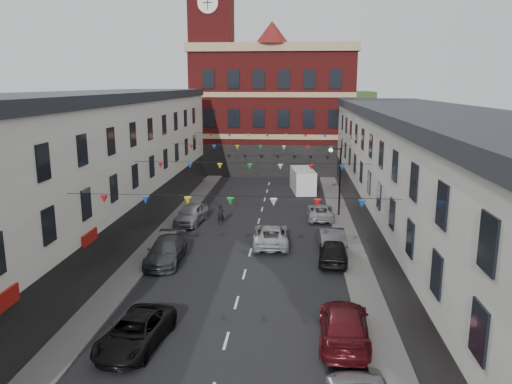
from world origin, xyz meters
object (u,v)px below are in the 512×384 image
(car_right_d, at_px, (333,251))
(moving_car, at_px, (271,235))
(car_left_c, at_px, (135,332))
(car_right_f, at_px, (320,212))
(car_right_e, at_px, (331,238))
(pedestrian, at_px, (221,215))
(car_left_d, at_px, (166,251))
(white_van, at_px, (303,180))
(car_right_c, at_px, (344,325))
(street_lamp, at_px, (337,172))
(car_left_e, at_px, (191,214))

(car_right_d, bearing_deg, moving_car, -34.44)
(car_left_c, xyz_separation_m, car_right_f, (9.06, 21.82, -0.04))
(car_right_e, distance_m, pedestrian, 10.14)
(car_left_c, xyz_separation_m, car_left_d, (-1.37, 10.51, 0.08))
(moving_car, xyz_separation_m, white_van, (2.47, 18.47, 0.47))
(car_right_f, distance_m, pedestrian, 8.53)
(car_left_c, bearing_deg, car_right_f, 74.93)
(car_right_f, bearing_deg, car_right_d, 91.81)
(car_right_c, height_order, moving_car, car_right_c)
(car_left_d, bearing_deg, street_lamp, 43.43)
(street_lamp, distance_m, car_left_e, 12.83)
(pedestrian, bearing_deg, car_left_c, -112.47)
(car_right_f, bearing_deg, pedestrian, 16.67)
(car_right_c, height_order, car_right_e, car_right_e)
(pedestrian, bearing_deg, car_left_d, -124.09)
(car_right_d, xyz_separation_m, car_right_f, (-0.33, 10.61, -0.13))
(street_lamp, height_order, car_left_d, street_lamp)
(car_left_d, bearing_deg, car_left_e, 88.89)
(pedestrian, bearing_deg, car_right_e, -52.93)
(car_left_d, height_order, car_right_e, car_right_e)
(car_left_e, height_order, car_right_c, car_left_e)
(car_right_f, bearing_deg, white_van, -82.93)
(car_right_e, bearing_deg, pedestrian, -36.02)
(car_left_e, relative_size, moving_car, 0.89)
(moving_car, xyz_separation_m, pedestrian, (-4.33, 4.87, 0.10))
(car_left_e, distance_m, car_right_e, 12.44)
(street_lamp, height_order, white_van, street_lamp)
(car_left_c, bearing_deg, pedestrian, 94.86)
(white_van, bearing_deg, car_left_c, -110.74)
(street_lamp, xyz_separation_m, car_right_f, (-1.38, -0.95, -3.26))
(car_right_d, xyz_separation_m, pedestrian, (-8.50, 8.17, 0.06))
(street_lamp, bearing_deg, car_left_c, -114.61)
(car_left_e, bearing_deg, moving_car, -30.41)
(car_right_d, relative_size, car_right_f, 0.98)
(car_left_e, distance_m, car_right_d, 13.87)
(car_left_c, relative_size, car_right_f, 1.06)
(street_lamp, xyz_separation_m, car_left_d, (-11.80, -12.27, -3.15))
(white_van, relative_size, pedestrian, 3.26)
(car_left_d, bearing_deg, car_right_d, 1.05)
(car_right_e, height_order, moving_car, car_right_e)
(street_lamp, bearing_deg, pedestrian, -160.46)
(street_lamp, bearing_deg, car_left_d, -133.89)
(street_lamp, relative_size, car_right_f, 1.30)
(car_left_d, xyz_separation_m, white_van, (9.05, 22.47, 0.45))
(car_left_e, height_order, car_right_e, car_left_e)
(street_lamp, xyz_separation_m, car_left_e, (-12.05, -3.11, -3.10))
(car_left_d, relative_size, car_right_f, 1.13)
(car_left_e, distance_m, pedestrian, 2.52)
(car_right_f, bearing_deg, street_lamp, -145.33)
(car_right_d, bearing_deg, pedestrian, -39.91)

